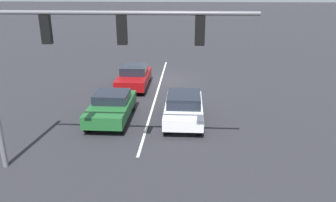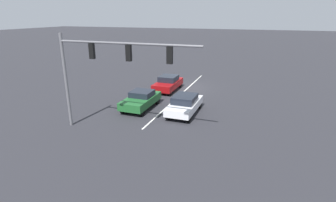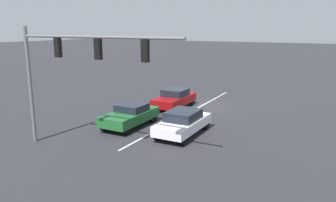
{
  "view_description": "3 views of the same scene",
  "coord_description": "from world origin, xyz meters",
  "px_view_note": "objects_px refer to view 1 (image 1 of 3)",
  "views": [
    {
      "loc": [
        -1.97,
        23.28,
        6.66
      ],
      "look_at": [
        -1.0,
        7.54,
        1.06
      ],
      "focal_mm": 35.0,
      "sensor_mm": 36.0,
      "label": 1
    },
    {
      "loc": [
        -7.24,
        26.16,
        7.41
      ],
      "look_at": [
        -0.59,
        8.02,
        1.01
      ],
      "focal_mm": 28.0,
      "sensor_mm": 36.0,
      "label": 2
    },
    {
      "loc": [
        -9.78,
        24.42,
        6.25
      ],
      "look_at": [
        -0.58,
        7.18,
        1.85
      ],
      "focal_mm": 35.0,
      "sensor_mm": 36.0,
      "label": 3
    }
  ],
  "objects_px": {
    "car_darkgreen_midlane_front": "(111,106)",
    "car_white_leftlane_front": "(184,107)",
    "traffic_signal_gantry": "(71,48)",
    "car_maroon_midlane_second": "(134,77)"
  },
  "relations": [
    {
      "from": "car_darkgreen_midlane_front",
      "to": "car_white_leftlane_front",
      "type": "bearing_deg",
      "value": -179.07
    },
    {
      "from": "car_white_leftlane_front",
      "to": "traffic_signal_gantry",
      "type": "xyz_separation_m",
      "value": [
        3.79,
        4.93,
        3.88
      ]
    },
    {
      "from": "car_white_leftlane_front",
      "to": "traffic_signal_gantry",
      "type": "height_order",
      "value": "traffic_signal_gantry"
    },
    {
      "from": "car_darkgreen_midlane_front",
      "to": "car_maroon_midlane_second",
      "type": "bearing_deg",
      "value": -92.46
    },
    {
      "from": "traffic_signal_gantry",
      "to": "car_maroon_midlane_second",
      "type": "bearing_deg",
      "value": -91.61
    },
    {
      "from": "car_darkgreen_midlane_front",
      "to": "traffic_signal_gantry",
      "type": "distance_m",
      "value": 6.25
    },
    {
      "from": "car_white_leftlane_front",
      "to": "traffic_signal_gantry",
      "type": "distance_m",
      "value": 7.33
    },
    {
      "from": "car_white_leftlane_front",
      "to": "car_darkgreen_midlane_front",
      "type": "bearing_deg",
      "value": 0.93
    },
    {
      "from": "car_white_leftlane_front",
      "to": "traffic_signal_gantry",
      "type": "relative_size",
      "value": 0.47
    },
    {
      "from": "car_darkgreen_midlane_front",
      "to": "traffic_signal_gantry",
      "type": "height_order",
      "value": "traffic_signal_gantry"
    }
  ]
}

